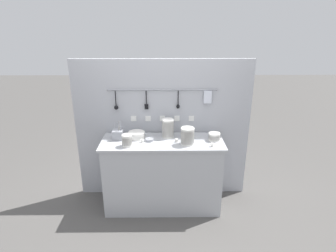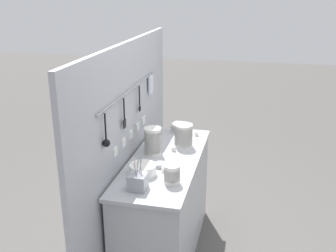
# 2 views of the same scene
# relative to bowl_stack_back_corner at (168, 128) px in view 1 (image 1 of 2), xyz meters

# --- Properties ---
(ground_plane) EXTENTS (20.00, 20.00, 0.00)m
(ground_plane) POSITION_rel_bowl_stack_back_corner_xyz_m (-0.07, -0.12, -1.06)
(ground_plane) COLOR #514F4C
(counter) EXTENTS (1.52, 0.57, 0.94)m
(counter) POSITION_rel_bowl_stack_back_corner_xyz_m (-0.07, -0.12, -0.59)
(counter) COLOR #ADAFB5
(counter) RESTS_ON ground
(back_wall) EXTENTS (2.32, 0.09, 1.90)m
(back_wall) POSITION_rel_bowl_stack_back_corner_xyz_m (-0.07, 0.20, -0.10)
(back_wall) COLOR #A8AAB2
(back_wall) RESTS_ON ground
(bowl_stack_back_corner) EXTENTS (0.15, 0.15, 0.24)m
(bowl_stack_back_corner) POSITION_rel_bowl_stack_back_corner_xyz_m (0.00, 0.00, 0.00)
(bowl_stack_back_corner) COLOR silver
(bowl_stack_back_corner) RESTS_ON counter
(bowl_stack_short_front) EXTENTS (0.12, 0.12, 0.15)m
(bowl_stack_short_front) POSITION_rel_bowl_stack_back_corner_xyz_m (-0.49, -0.28, -0.05)
(bowl_stack_short_front) COLOR silver
(bowl_stack_short_front) RESTS_ON counter
(bowl_stack_nested_right) EXTENTS (0.16, 0.16, 0.21)m
(bowl_stack_nested_right) POSITION_rel_bowl_stack_back_corner_xyz_m (0.23, -0.23, -0.02)
(bowl_stack_nested_right) COLOR silver
(bowl_stack_nested_right) RESTS_ON counter
(bowl_stack_wide_centre) EXTENTS (0.14, 0.14, 0.10)m
(bowl_stack_wide_centre) POSITION_rel_bowl_stack_back_corner_xyz_m (0.58, -0.11, -0.07)
(bowl_stack_wide_centre) COLOR silver
(bowl_stack_wide_centre) RESTS_ON counter
(plate_stack) EXTENTS (0.21, 0.21, 0.08)m
(plate_stack) POSITION_rel_bowl_stack_back_corner_xyz_m (-0.40, -0.03, -0.08)
(plate_stack) COLOR silver
(plate_stack) RESTS_ON counter
(steel_mixing_bowl) EXTENTS (0.10, 0.10, 0.03)m
(steel_mixing_bowl) POSITION_rel_bowl_stack_back_corner_xyz_m (-0.23, -0.13, -0.10)
(steel_mixing_bowl) COLOR #93969E
(steel_mixing_bowl) RESTS_ON counter
(cutlery_caddy) EXTENTS (0.13, 0.13, 0.25)m
(cutlery_caddy) POSITION_rel_bowl_stack_back_corner_xyz_m (-0.63, -0.06, -0.06)
(cutlery_caddy) COLOR #93969E
(cutlery_caddy) RESTS_ON counter
(cup_front_left) EXTENTS (0.04, 0.04, 0.04)m
(cup_front_left) POSITION_rel_bowl_stack_back_corner_xyz_m (0.23, 0.05, -0.10)
(cup_front_left) COLOR silver
(cup_front_left) RESTS_ON counter
(cup_by_caddy) EXTENTS (0.04, 0.04, 0.04)m
(cup_by_caddy) POSITION_rel_bowl_stack_back_corner_xyz_m (0.52, -0.30, -0.10)
(cup_by_caddy) COLOR silver
(cup_by_caddy) RESTS_ON counter
(cup_mid_row) EXTENTS (0.04, 0.04, 0.04)m
(cup_mid_row) POSITION_rel_bowl_stack_back_corner_xyz_m (0.10, -0.16, -0.10)
(cup_mid_row) COLOR silver
(cup_mid_row) RESTS_ON counter
(cup_beside_plates) EXTENTS (0.04, 0.04, 0.04)m
(cup_beside_plates) POSITION_rel_bowl_stack_back_corner_xyz_m (-0.32, -0.17, -0.10)
(cup_beside_plates) COLOR silver
(cup_beside_plates) RESTS_ON counter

